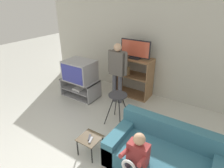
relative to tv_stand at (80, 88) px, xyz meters
The scene contains 12 objects.
wall_back 2.05m from the tv_stand, 42.40° to the left, with size 6.40×0.06×2.60m.
tv_stand is the anchor object (origin of this frame).
television_main 0.52m from the tv_stand, 11.76° to the left, with size 0.79×0.62×0.55m.
media_shelf 1.50m from the tv_stand, 35.80° to the left, with size 0.99×0.51×1.08m.
television_flat 1.82m from the tv_stand, 34.29° to the left, with size 0.81×0.20×0.49m.
folding_stool 1.62m from the tv_stand, 17.99° to the right, with size 0.44×0.45×0.71m.
snack_table 2.19m from the tv_stand, 44.03° to the right, with size 0.36×0.36×0.35m.
remote_control_black 2.19m from the tv_stand, 44.14° to the right, with size 0.04×0.14×0.02m, color #232328.
remote_control_white 2.26m from the tv_stand, 43.85° to the right, with size 0.04×0.14×0.02m, color gray.
couch 2.99m from the tv_stand, 22.20° to the right, with size 1.75×0.92×0.73m.
person_standing_adult 1.28m from the tv_stand, 14.77° to the left, with size 0.53×0.20×1.57m.
person_seated_child 3.02m from the tv_stand, 33.44° to the right, with size 0.33×0.43×0.91m.
Camera 1 is at (1.96, -0.97, 2.60)m, focal length 30.00 mm.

